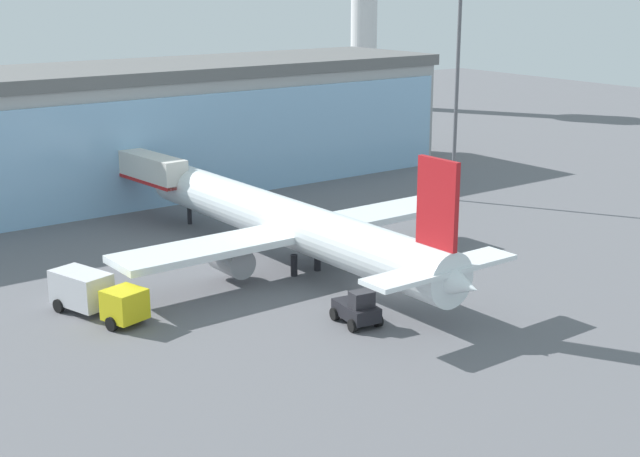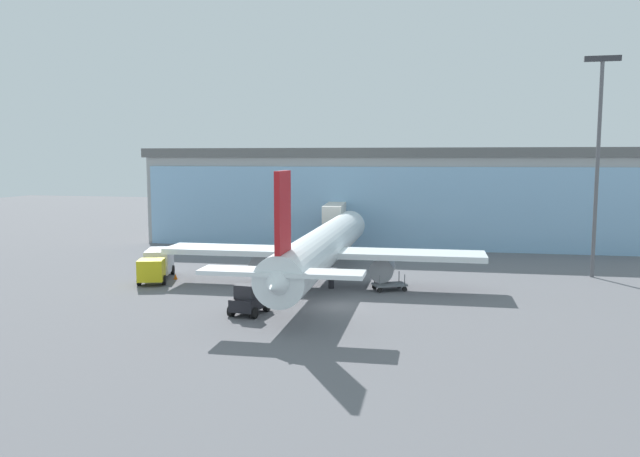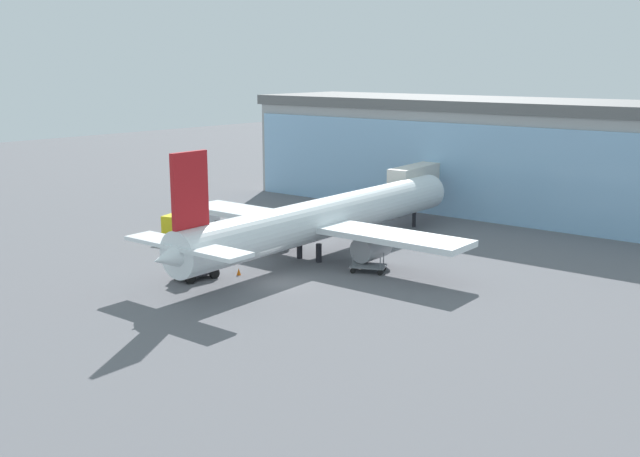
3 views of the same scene
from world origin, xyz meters
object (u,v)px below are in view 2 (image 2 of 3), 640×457
at_px(jet_bridge, 336,214).
at_px(pushback_tug, 249,301).
at_px(apron_light_mast, 598,150).
at_px(airplane, 323,247).
at_px(safety_cone_wingtip, 175,276).
at_px(catering_truck, 157,264).
at_px(baggage_cart, 389,285).
at_px(safety_cone_nose, 284,302).

xyz_separation_m(jet_bridge, pushback_tug, (0.03, -32.43, -3.56)).
xyz_separation_m(jet_bridge, apron_light_mast, (27.47, -11.42, 7.66)).
relative_size(apron_light_mast, airplane, 0.54).
bearing_deg(pushback_tug, airplane, -7.08).
height_order(jet_bridge, safety_cone_wingtip, jet_bridge).
height_order(apron_light_mast, catering_truck, apron_light_mast).
bearing_deg(baggage_cart, jet_bridge, -92.64).
xyz_separation_m(apron_light_mast, safety_cone_nose, (-25.65, -17.97, -11.92)).
distance_m(safety_cone_nose, safety_cone_wingtip, 15.17).
bearing_deg(airplane, safety_cone_wingtip, 92.82).
bearing_deg(safety_cone_nose, safety_cone_wingtip, 148.54).
bearing_deg(apron_light_mast, pushback_tug, -142.56).
height_order(baggage_cart, pushback_tug, pushback_tug).
distance_m(catering_truck, pushback_tug, 16.69).
distance_m(airplane, pushback_tug, 12.83).
xyz_separation_m(apron_light_mast, catering_truck, (-40.31, -10.40, -10.72)).
height_order(jet_bridge, pushback_tug, jet_bridge).
height_order(airplane, catering_truck, airplane).
bearing_deg(baggage_cart, pushback_tug, 23.75).
distance_m(airplane, safety_cone_wingtip, 14.41).
xyz_separation_m(baggage_cart, safety_cone_wingtip, (-20.28, 0.44, -0.23)).
height_order(pushback_tug, safety_cone_wingtip, pushback_tug).
xyz_separation_m(jet_bridge, safety_cone_wingtip, (-11.12, -21.47, -4.26)).
bearing_deg(airplane, catering_truck, 93.48).
distance_m(pushback_tug, safety_cone_nose, 3.60).
height_order(catering_truck, baggage_cart, catering_truck).
relative_size(jet_bridge, apron_light_mast, 0.59).
relative_size(airplane, safety_cone_nose, 70.40).
bearing_deg(apron_light_mast, catering_truck, -165.54).
distance_m(jet_bridge, safety_cone_nose, 29.76).
height_order(jet_bridge, baggage_cart, jet_bridge).
distance_m(airplane, safety_cone_nose, 9.79).
distance_m(baggage_cart, pushback_tug, 13.93).
relative_size(apron_light_mast, pushback_tug, 6.17).
bearing_deg(catering_truck, safety_cone_wingtip, 83.59).
bearing_deg(safety_cone_nose, airplane, 83.30).
relative_size(airplane, baggage_cart, 12.04).
bearing_deg(baggage_cart, safety_cone_wingtip, -26.55).
height_order(apron_light_mast, pushback_tug, apron_light_mast).
distance_m(jet_bridge, baggage_cart, 24.09).
relative_size(baggage_cart, safety_cone_wingtip, 5.85).
bearing_deg(jet_bridge, apron_light_mast, -118.94).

